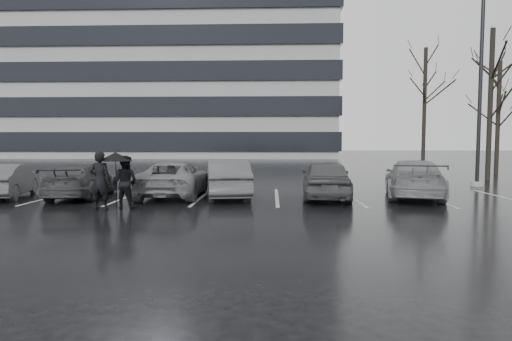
{
  "coord_description": "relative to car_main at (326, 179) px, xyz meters",
  "views": [
    {
      "loc": [
        0.41,
        -13.31,
        2.1
      ],
      "look_at": [
        -0.12,
        1.0,
        1.1
      ],
      "focal_mm": 30.0,
      "sensor_mm": 36.0,
      "label": 1
    }
  ],
  "objects": [
    {
      "name": "tree_north",
      "position": [
        8.62,
        14.79,
        3.54
      ],
      "size": [
        0.26,
        0.26,
        8.5
      ],
      "primitive_type": "cylinder",
      "color": "black",
      "rests_on": "ground"
    },
    {
      "name": "car_main",
      "position": [
        0.0,
        0.0,
        0.0
      ],
      "size": [
        1.98,
        4.29,
        1.42
      ],
      "primitive_type": "imported",
      "rotation": [
        0.0,
        0.0,
        3.07
      ],
      "color": "black",
      "rests_on": "ground"
    },
    {
      "name": "stall_stripes",
      "position": [
        -3.18,
        0.29,
        -0.71
      ],
      "size": [
        19.72,
        5.0,
        0.0
      ],
      "color": "#B6B6B9",
      "rests_on": "ground"
    },
    {
      "name": "tree_ne",
      "position": [
        12.12,
        11.79,
        2.79
      ],
      "size": [
        0.26,
        0.26,
        7.0
      ],
      "primitive_type": "cylinder",
      "color": "black",
      "rests_on": "ground"
    },
    {
      "name": "office_building",
      "position": [
        -24.38,
        45.79,
        13.63
      ],
      "size": [
        61.0,
        26.0,
        29.0
      ],
      "color": "gray",
      "rests_on": "ground"
    },
    {
      "name": "umbrella",
      "position": [
        -6.79,
        -2.51,
        0.9
      ],
      "size": [
        1.04,
        1.04,
        1.77
      ],
      "color": "black",
      "rests_on": "ground"
    },
    {
      "name": "ground",
      "position": [
        -2.38,
        -2.21,
        -0.71
      ],
      "size": [
        160.0,
        160.0,
        0.0
      ],
      "primitive_type": "plane",
      "color": "black",
      "rests_on": "ground"
    },
    {
      "name": "tree_east",
      "position": [
        9.62,
        7.79,
        3.29
      ],
      "size": [
        0.26,
        0.26,
        8.0
      ],
      "primitive_type": "cylinder",
      "color": "black",
      "rests_on": "ground"
    },
    {
      "name": "pedestrian_left",
      "position": [
        -7.17,
        -2.8,
        0.18
      ],
      "size": [
        0.67,
        0.45,
        1.79
      ],
      "primitive_type": "imported",
      "rotation": [
        0.0,
        0.0,
        3.11
      ],
      "color": "black",
      "rests_on": "ground"
    },
    {
      "name": "lamp_post",
      "position": [
        7.52,
        4.52,
        3.78
      ],
      "size": [
        0.54,
        0.54,
        9.81
      ],
      "rotation": [
        0.0,
        0.0,
        0.33
      ],
      "color": "gray",
      "rests_on": "ground"
    },
    {
      "name": "car_west_a",
      "position": [
        -3.61,
        0.21,
        -0.02
      ],
      "size": [
        2.13,
        4.37,
        1.38
      ],
      "primitive_type": "imported",
      "rotation": [
        0.0,
        0.0,
        3.31
      ],
      "color": "#303032",
      "rests_on": "ground"
    },
    {
      "name": "car_west_c",
      "position": [
        -9.02,
        0.02,
        -0.1
      ],
      "size": [
        2.07,
        4.36,
        1.23
      ],
      "primitive_type": "imported",
      "rotation": [
        0.0,
        0.0,
        3.23
      ],
      "color": "black",
      "rests_on": "ground"
    },
    {
      "name": "car_east",
      "position": [
        3.26,
        0.37,
        -0.01
      ],
      "size": [
        3.02,
        5.13,
        1.39
      ],
      "primitive_type": "imported",
      "rotation": [
        0.0,
        0.0,
        2.91
      ],
      "color": "#545557",
      "rests_on": "ground"
    },
    {
      "name": "car_west_d",
      "position": [
        -11.74,
        -0.18,
        -0.08
      ],
      "size": [
        2.25,
        4.02,
        1.26
      ],
      "primitive_type": "imported",
      "rotation": [
        0.0,
        0.0,
        3.4
      ],
      "color": "#303032",
      "rests_on": "ground"
    },
    {
      "name": "car_west_b",
      "position": [
        -5.68,
        0.44,
        -0.06
      ],
      "size": [
        2.3,
        4.75,
        1.3
      ],
      "primitive_type": "imported",
      "rotation": [
        0.0,
        0.0,
        3.17
      ],
      "color": "#545557",
      "rests_on": "ground"
    },
    {
      "name": "pedestrian_right",
      "position": [
        -6.52,
        -2.46,
        0.11
      ],
      "size": [
        0.91,
        0.77,
        1.64
      ],
      "primitive_type": "imported",
      "rotation": [
        0.0,
        0.0,
        2.93
      ],
      "color": "black",
      "rests_on": "ground"
    }
  ]
}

